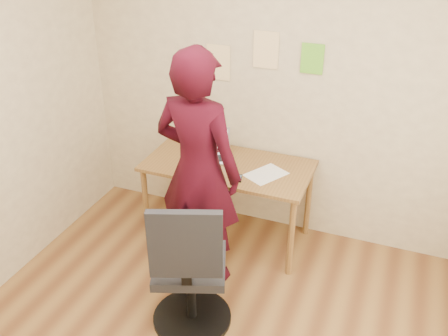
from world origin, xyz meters
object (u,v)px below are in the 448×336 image
at_px(desk, 228,173).
at_px(laptop, 212,152).
at_px(office_chair, 189,276).
at_px(phone, 238,178).
at_px(person, 198,171).

bearing_deg(desk, laptop, 155.98).
bearing_deg(office_chair, phone, 68.81).
bearing_deg(office_chair, person, 86.90).
distance_m(phone, person, 0.44).
distance_m(laptop, office_chair, 1.27).
relative_size(desk, person, 0.74).
height_order(desk, laptop, laptop).
height_order(laptop, person, person).
height_order(phone, person, person).
distance_m(desk, phone, 0.27).
bearing_deg(person, laptop, -69.46).
bearing_deg(phone, laptop, 127.28).
bearing_deg(person, desk, -85.76).
height_order(laptop, phone, laptop).
distance_m(phone, office_chair, 0.96).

